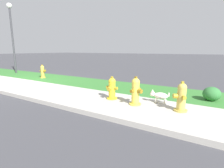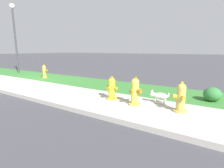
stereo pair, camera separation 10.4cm
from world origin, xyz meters
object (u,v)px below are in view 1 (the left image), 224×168
object	(u,v)px
small_white_dog	(159,96)
shrub_bush_far_verge	(212,94)
fire_hydrant_far_end	(181,97)
fire_hydrant_across_street	(112,89)
fire_hydrant_near_corner	(136,91)
fire_hydrant_by_grass_verge	(43,72)
street_lamp	(11,27)

from	to	relation	value
small_white_dog	shrub_bush_far_verge	distance (m)	1.65
fire_hydrant_far_end	shrub_bush_far_verge	xyz separation A→B (m)	(0.60, 1.47, -0.15)
shrub_bush_far_verge	fire_hydrant_across_street	bearing A→B (deg)	-151.05
fire_hydrant_near_corner	fire_hydrant_by_grass_verge	bearing A→B (deg)	-90.75
fire_hydrant_by_grass_verge	fire_hydrant_far_end	world-z (taller)	fire_hydrant_far_end
fire_hydrant_by_grass_verge	fire_hydrant_across_street	bearing A→B (deg)	-17.75
fire_hydrant_across_street	shrub_bush_far_verge	size ratio (longest dim) A/B	1.43
fire_hydrant_across_street	fire_hydrant_near_corner	bearing A→B (deg)	173.03
fire_hydrant_near_corner	fire_hydrant_far_end	xyz separation A→B (m)	(1.17, 0.12, -0.02)
fire_hydrant_across_street	fire_hydrant_far_end	xyz separation A→B (m)	(2.02, -0.02, 0.03)
fire_hydrant_by_grass_verge	shrub_bush_far_verge	distance (m)	7.98
fire_hydrant_by_grass_verge	fire_hydrant_near_corner	xyz separation A→B (m)	(6.21, -1.67, 0.04)
fire_hydrant_across_street	shrub_bush_far_verge	bearing A→B (deg)	-148.63
fire_hydrant_near_corner	small_white_dog	size ratio (longest dim) A/B	1.46
small_white_dog	shrub_bush_far_verge	bearing A→B (deg)	-148.01
fire_hydrant_by_grass_verge	shrub_bush_far_verge	world-z (taller)	fire_hydrant_by_grass_verge
fire_hydrant_across_street	small_white_dog	xyz separation A→B (m)	(1.35, 0.39, -0.12)
fire_hydrant_near_corner	shrub_bush_far_verge	size ratio (longest dim) A/B	1.61
fire_hydrant_across_street	street_lamp	bearing A→B (deg)	-10.20
small_white_dog	street_lamp	distance (m)	10.47
fire_hydrant_across_street	fire_hydrant_far_end	bearing A→B (deg)	-178.15
small_white_dog	fire_hydrant_near_corner	bearing A→B (deg)	39.21
fire_hydrant_across_street	fire_hydrant_near_corner	world-z (taller)	fire_hydrant_near_corner
fire_hydrant_by_grass_verge	street_lamp	world-z (taller)	street_lamp
fire_hydrant_by_grass_verge	street_lamp	bearing A→B (deg)	171.19
fire_hydrant_by_grass_verge	street_lamp	size ratio (longest dim) A/B	0.17
fire_hydrant_by_grass_verge	fire_hydrant_across_street	size ratio (longest dim) A/B	1.01
fire_hydrant_by_grass_verge	fire_hydrant_far_end	size ratio (longest dim) A/B	0.95
fire_hydrant_near_corner	shrub_bush_far_verge	xyz separation A→B (m)	(1.77, 1.59, -0.18)
street_lamp	shrub_bush_far_verge	size ratio (longest dim) A/B	8.68
fire_hydrant_by_grass_verge	fire_hydrant_near_corner	size ratio (longest dim) A/B	0.90
fire_hydrant_far_end	shrub_bush_far_verge	bearing A→B (deg)	-53.75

